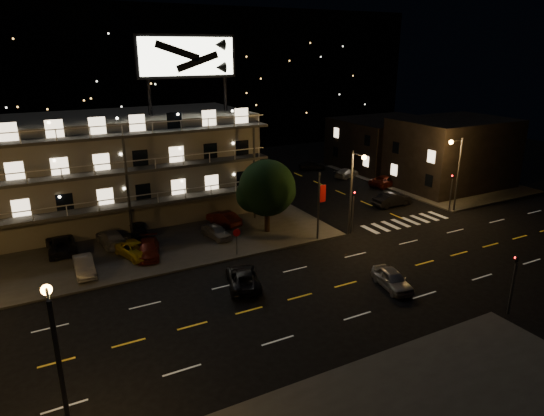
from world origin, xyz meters
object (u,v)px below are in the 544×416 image
tree (267,190)px  side_car_0 (392,200)px  lot_car_4 (216,231)px  road_car_east (392,279)px  lot_car_2 (136,250)px  road_car_west (243,278)px  lot_car_7 (111,238)px

tree → side_car_0: size_ratio=1.52×
lot_car_4 → road_car_east: road_car_east is taller
lot_car_4 → lot_car_2: bearing=175.5°
lot_car_2 → road_car_east: road_car_east is taller
side_car_0 → road_car_west: bearing=113.3°
tree → road_car_east: 15.02m
side_car_0 → road_car_west: size_ratio=0.95×
lot_car_4 → road_car_east: size_ratio=0.89×
lot_car_2 → side_car_0: size_ratio=0.96×
lot_car_7 → side_car_0: bearing=169.1°
lot_car_2 → side_car_0: side_car_0 is taller
tree → lot_car_2: size_ratio=1.59×
road_car_east → road_car_west: size_ratio=0.84×
lot_car_7 → lot_car_2: bearing=104.7°
lot_car_7 → side_car_0: size_ratio=1.01×
tree → road_car_east: size_ratio=1.72×
lot_car_2 → road_car_east: 20.88m
side_car_0 → tree: bearing=93.0°
lot_car_4 → lot_car_7: (-8.86, 2.76, 0.06)m
lot_car_4 → side_car_0: 21.00m
lot_car_4 → side_car_0: bearing=-10.9°
lot_car_7 → tree: bearing=160.3°
road_car_east → road_car_west: 10.97m
lot_car_4 → road_car_west: lot_car_4 is taller
tree → lot_car_7: size_ratio=1.51×
lot_car_2 → lot_car_4: lot_car_4 is taller
tree → side_car_0: (16.14, 0.63, -3.53)m
side_car_0 → road_car_east: bearing=139.2°
road_car_east → tree: bearing=112.6°
road_car_west → road_car_east: bearing=167.2°
lot_car_7 → road_car_east: 24.34m
lot_car_7 → lot_car_4: bearing=157.2°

